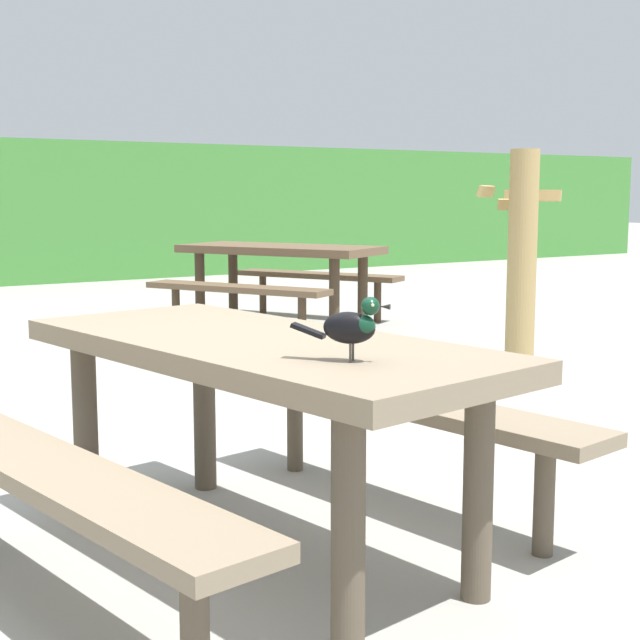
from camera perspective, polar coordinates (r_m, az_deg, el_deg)
name	(u,v)px	position (r m, az deg, el deg)	size (l,w,h in m)	color
ground_plane	(191,548)	(3.26, -8.06, -13.89)	(60.00, 60.00, 0.00)	#A3A099
picnic_table_foreground	(259,393)	(3.03, -3.80, -4.53)	(1.93, 1.96, 0.74)	#84725B
bird_grackle	(353,325)	(2.54, 2.06, -0.34)	(0.20, 0.24, 0.18)	black
picnic_table_mid_left	(280,266)	(8.27, -2.50, 3.39)	(2.28, 2.30, 0.74)	brown
stalk_post_right_side	(522,255)	(6.65, 12.45, 3.98)	(0.69, 0.46, 1.51)	tan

